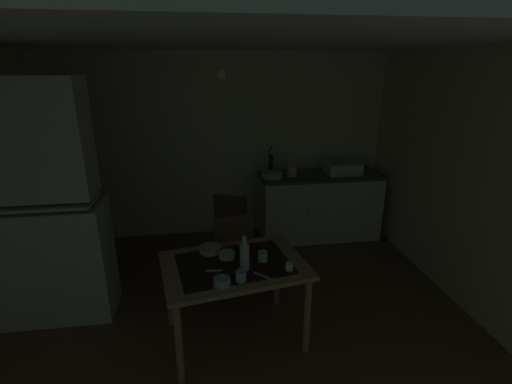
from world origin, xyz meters
name	(u,v)px	position (x,y,z in m)	size (l,w,h in m)	color
ground_plane	(234,302)	(0.00, 0.00, 0.00)	(5.40, 5.40, 0.00)	brown
wall_back	(221,147)	(0.00, 1.76, 1.21)	(4.50, 0.10, 2.43)	beige
wall_right	(460,177)	(2.25, 0.00, 1.21)	(0.10, 3.51, 2.43)	beige
ceiling_slab	(228,35)	(0.00, 0.00, 2.48)	(4.50, 3.51, 0.10)	silver
hutch_cabinet	(41,214)	(-1.66, 0.06, 1.02)	(1.04, 0.46, 2.18)	silver
counter_cabinet	(319,205)	(1.29, 1.39, 0.44)	(1.61, 0.64, 0.88)	silver
sink_basin	(343,168)	(1.59, 1.39, 0.96)	(0.44, 0.34, 0.15)	white
hand_pump	(271,163)	(0.63, 1.43, 1.05)	(0.05, 0.27, 0.39)	#232328
mixing_bowl_counter	(272,175)	(0.63, 1.34, 0.92)	(0.27, 0.27, 0.07)	#ADD1C1
stoneware_crock	(292,171)	(0.89, 1.36, 0.95)	(0.13, 0.13, 0.15)	beige
dining_table	(234,273)	(-0.03, -0.51, 0.63)	(1.26, 0.98, 0.72)	#A57C5A
chair_far_side	(231,253)	(-0.01, 0.12, 0.49)	(0.46, 0.46, 0.93)	#503423
chair_by_counter	(234,225)	(0.08, 0.81, 0.48)	(0.52, 0.52, 0.89)	#4C342A
serving_bowl_wide	(222,282)	(-0.14, -0.80, 0.75)	(0.13, 0.13, 0.06)	#9EB2C6
soup_bowl_small	(227,255)	(-0.08, -0.40, 0.75)	(0.13, 0.13, 0.05)	#ADD1C1
sauce_dish	(210,249)	(-0.21, -0.27, 0.75)	(0.19, 0.19, 0.05)	tan
mug_tall	(242,276)	(0.00, -0.77, 0.76)	(0.08, 0.08, 0.08)	#9EB2C6
mug_dark	(289,266)	(0.39, -0.67, 0.75)	(0.06, 0.06, 0.06)	white
teacup_cream	(263,256)	(0.21, -0.49, 0.77)	(0.08, 0.08, 0.08)	#ADD1C1
glass_bottle	(245,256)	(0.05, -0.60, 0.84)	(0.07, 0.07, 0.29)	#B7BCC1
table_knife	(265,277)	(0.19, -0.74, 0.73)	(0.21, 0.02, 0.01)	silver
teaspoon_near_bowl	(214,271)	(-0.20, -0.60, 0.73)	(0.13, 0.02, 0.01)	beige
pendant_bulb	(221,75)	(-0.05, 0.12, 2.18)	(0.08, 0.08, 0.08)	#F9EFCC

